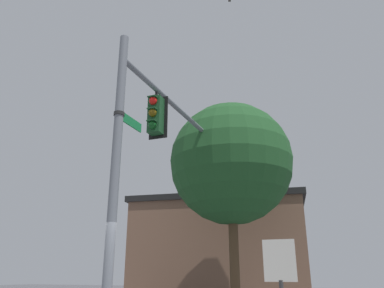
{
  "coord_description": "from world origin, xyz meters",
  "views": [
    {
      "loc": [
        -4.33,
        6.59,
        1.52
      ],
      "look_at": [
        -0.14,
        -4.19,
        5.54
      ],
      "focal_mm": 34.86,
      "sensor_mm": 36.0,
      "label": 1
    }
  ],
  "objects_px": {
    "traffic_light_mid_inner": "(209,157)",
    "street_name_sign": "(126,119)",
    "traffic_light_nearest_pole": "(155,115)",
    "historical_marker": "(281,280)"
  },
  "relations": [
    {
      "from": "traffic_light_nearest_pole",
      "to": "historical_marker",
      "type": "xyz_separation_m",
      "value": [
        -3.15,
        0.86,
        -4.16
      ]
    },
    {
      "from": "traffic_light_nearest_pole",
      "to": "traffic_light_mid_inner",
      "type": "height_order",
      "value": "same"
    },
    {
      "from": "traffic_light_nearest_pole",
      "to": "traffic_light_mid_inner",
      "type": "distance_m",
      "value": 4.13
    },
    {
      "from": "traffic_light_nearest_pole",
      "to": "street_name_sign",
      "type": "relative_size",
      "value": 1.22
    },
    {
      "from": "traffic_light_nearest_pole",
      "to": "historical_marker",
      "type": "relative_size",
      "value": 0.62
    },
    {
      "from": "street_name_sign",
      "to": "historical_marker",
      "type": "distance_m",
      "value": 4.78
    },
    {
      "from": "traffic_light_mid_inner",
      "to": "historical_marker",
      "type": "relative_size",
      "value": 0.62
    },
    {
      "from": "traffic_light_nearest_pole",
      "to": "street_name_sign",
      "type": "bearing_deg",
      "value": 88.1
    },
    {
      "from": "traffic_light_mid_inner",
      "to": "historical_marker",
      "type": "height_order",
      "value": "traffic_light_mid_inner"
    },
    {
      "from": "traffic_light_mid_inner",
      "to": "street_name_sign",
      "type": "relative_size",
      "value": 1.22
    }
  ]
}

